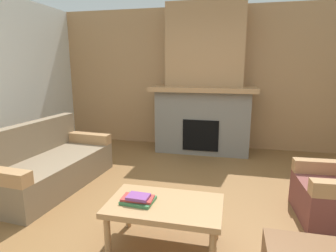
% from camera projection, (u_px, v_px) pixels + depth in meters
% --- Properties ---
extents(ground, '(9.00, 9.00, 0.00)m').
position_uv_depth(ground, '(175.00, 221.00, 2.94)').
color(ground, brown).
extents(wall_back_wood_panel, '(6.00, 0.12, 2.70)m').
position_uv_depth(wall_back_wood_panel, '(206.00, 79.00, 5.51)').
color(wall_back_wood_panel, tan).
rests_on(wall_back_wood_panel, ground).
extents(fireplace, '(1.90, 0.82, 2.70)m').
position_uv_depth(fireplace, '(204.00, 90.00, 5.20)').
color(fireplace, gray).
rests_on(fireplace, ground).
extents(couch, '(0.98, 1.86, 0.85)m').
position_uv_depth(couch, '(48.00, 166.00, 3.75)').
color(couch, '#847056').
rests_on(couch, ground).
extents(coffee_table, '(1.00, 0.60, 0.43)m').
position_uv_depth(coffee_table, '(165.00, 209.00, 2.45)').
color(coffee_table, tan).
rests_on(coffee_table, ground).
extents(book_stack_near_edge, '(0.29, 0.24, 0.07)m').
position_uv_depth(book_stack_near_edge, '(138.00, 199.00, 2.45)').
color(book_stack_near_edge, '#3D7F4C').
rests_on(book_stack_near_edge, coffee_table).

